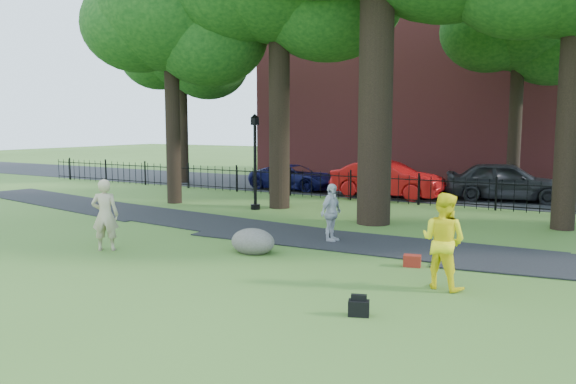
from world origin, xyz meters
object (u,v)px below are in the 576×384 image
Objects in this scene: woman at (105,215)px; man at (443,241)px; red_sedan at (387,179)px; lamppost at (255,163)px; boulder at (253,240)px.

man reaches higher than woman.
red_sedan is at bearing -134.70° from woman.
red_sedan is at bearing 73.41° from lamppost.
man is 13.97m from red_sedan.
lamppost reaches higher than red_sedan.
lamppost is (-3.96, 6.18, 1.45)m from boulder.
red_sedan reaches higher than boulder.
boulder is 0.24× the size of red_sedan.
man is 11.33m from lamppost.
man is 0.39× the size of red_sedan.
red_sedan is at bearing 93.64° from boulder.
boulder is at bearing 6.13° from man.
woman is at bearing 20.58° from man.
red_sedan is (3.20, 5.85, -0.98)m from lamppost.
man is (8.47, 0.97, 0.03)m from woman.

